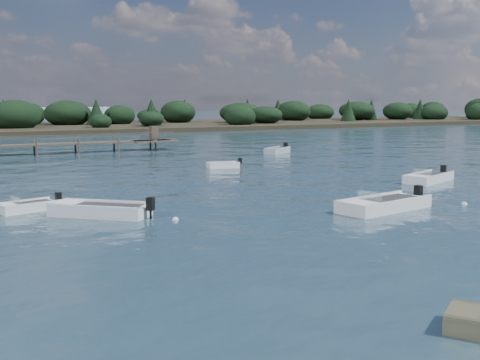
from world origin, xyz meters
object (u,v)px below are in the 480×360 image
dinghy_extra_a (28,208)px  tender_far_white (223,166)px  dinghy_mid_grey (100,212)px  tender_far_grey_b (277,152)px  dinghy_mid_white_a (384,207)px  dinghy_mid_white_b (428,179)px

dinghy_extra_a → tender_far_white: bearing=36.2°
dinghy_mid_grey → tender_far_grey_b: size_ratio=1.27×
dinghy_mid_white_a → dinghy_mid_white_b: dinghy_mid_white_a is taller
dinghy_mid_white_a → tender_far_grey_b: size_ratio=1.58×
dinghy_mid_grey → tender_far_grey_b: bearing=44.7°
tender_far_grey_b → dinghy_mid_grey: bearing=-135.3°
dinghy_mid_white_a → dinghy_mid_grey: bearing=158.7°
dinghy_mid_white_a → dinghy_mid_white_b: size_ratio=1.17×
dinghy_extra_a → dinghy_mid_grey: bearing=-46.4°
dinghy_mid_white_a → tender_far_grey_b: bearing=68.3°
tender_far_grey_b → dinghy_mid_white_b: 23.86m
tender_far_grey_b → tender_far_white: bearing=-139.3°
dinghy_mid_white_a → dinghy_mid_grey: 14.41m
dinghy_mid_white_a → dinghy_extra_a: bearing=153.0°
dinghy_mid_grey → dinghy_mid_white_b: (23.45, 1.62, -0.01)m
dinghy_mid_grey → tender_far_grey_b: (25.62, 25.38, 0.01)m
dinghy_extra_a → tender_far_grey_b: bearing=38.0°
tender_far_white → tender_far_grey_b: size_ratio=0.80×
tender_far_white → dinghy_mid_white_b: (8.92, -14.22, 0.02)m
dinghy_mid_grey → dinghy_mid_white_a: bearing=-21.3°
tender_far_white → dinghy_mid_white_a: size_ratio=0.50×
tender_far_white → tender_far_grey_b: (11.08, 9.53, 0.04)m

